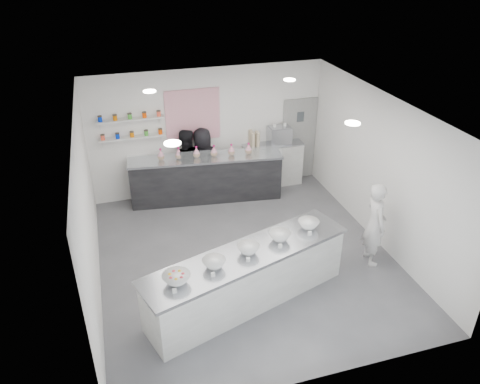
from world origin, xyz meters
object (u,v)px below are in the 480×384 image
at_px(back_bar, 206,178).
at_px(espresso_machine, 279,135).
at_px(staff_left, 186,164).
at_px(woman_prep, 375,224).
at_px(staff_right, 203,163).
at_px(espresso_ledge, 272,164).
at_px(prep_counter, 248,278).

distance_m(back_bar, espresso_machine, 2.06).
bearing_deg(espresso_machine, staff_left, -179.34).
height_order(woman_prep, staff_left, staff_left).
xyz_separation_m(back_bar, staff_left, (-0.42, 0.25, 0.31)).
bearing_deg(back_bar, staff_right, 98.35).
distance_m(espresso_ledge, staff_right, 1.78).
distance_m(espresso_machine, woman_prep, 3.62).
relative_size(back_bar, espresso_ledge, 2.39).
xyz_separation_m(woman_prep, staff_left, (-2.89, 3.52, 0.02)).
bearing_deg(staff_right, espresso_machine, 174.98).
height_order(espresso_ledge, woman_prep, woman_prep).
relative_size(espresso_ledge, staff_right, 0.88).
height_order(back_bar, espresso_machine, espresso_machine).
relative_size(prep_counter, back_bar, 1.05).
xyz_separation_m(espresso_machine, woman_prep, (0.56, -3.54, -0.47)).
bearing_deg(woman_prep, staff_left, 48.31).
bearing_deg(staff_left, woman_prep, 140.26).
xyz_separation_m(espresso_machine, staff_right, (-1.90, -0.03, -0.46)).
xyz_separation_m(espresso_machine, staff_left, (-2.32, -0.03, -0.45)).
bearing_deg(back_bar, espresso_ledge, 16.16).
height_order(prep_counter, espresso_machine, espresso_machine).
xyz_separation_m(back_bar, espresso_ledge, (1.75, 0.28, 0.00)).
bearing_deg(back_bar, espresso_machine, 15.45).
bearing_deg(espresso_ledge, back_bar, -171.00).
bearing_deg(back_bar, staff_left, 156.61).
bearing_deg(espresso_ledge, espresso_machine, 0.00).
distance_m(back_bar, staff_right, 0.39).
relative_size(espresso_machine, staff_right, 0.32).
bearing_deg(staff_right, prep_counter, 82.26).
bearing_deg(staff_right, espresso_ledge, 175.05).
relative_size(staff_left, staff_right, 1.01).
bearing_deg(woman_prep, back_bar, 45.94).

